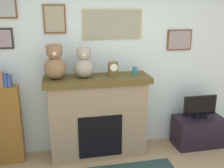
# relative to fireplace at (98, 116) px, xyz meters

# --- Properties ---
(back_wall) EXTENTS (5.20, 0.15, 2.60)m
(back_wall) POSITION_rel_fireplace_xyz_m (0.34, 0.29, 0.71)
(back_wall) COLOR silver
(back_wall) RESTS_ON ground_plane
(fireplace) EXTENTS (1.45, 0.51, 1.17)m
(fireplace) POSITION_rel_fireplace_xyz_m (0.00, 0.00, 0.00)
(fireplace) COLOR #8F775B
(fireplace) RESTS_ON ground_plane
(bookshelf) EXTENTS (0.44, 0.16, 1.31)m
(bookshelf) POSITION_rel_fireplace_xyz_m (-1.26, 0.03, 0.01)
(bookshelf) COLOR brown
(bookshelf) RESTS_ON ground_plane
(tv_stand) EXTENTS (0.73, 0.40, 0.47)m
(tv_stand) POSITION_rel_fireplace_xyz_m (1.55, -0.07, -0.36)
(tv_stand) COLOR black
(tv_stand) RESTS_ON ground_plane
(television) EXTENTS (0.52, 0.14, 0.35)m
(television) POSITION_rel_fireplace_xyz_m (1.55, -0.07, 0.04)
(television) COLOR black
(television) RESTS_ON tv_stand
(candle_jar) EXTENTS (0.07, 0.07, 0.12)m
(candle_jar) POSITION_rel_fireplace_xyz_m (0.53, -0.02, 0.64)
(candle_jar) COLOR teal
(candle_jar) RESTS_ON fireplace
(mantel_clock) EXTENTS (0.13, 0.10, 0.19)m
(mantel_clock) POSITION_rel_fireplace_xyz_m (0.22, -0.02, 0.68)
(mantel_clock) COLOR brown
(mantel_clock) RESTS_ON fireplace
(teddy_bear_grey) EXTENTS (0.29, 0.29, 0.46)m
(teddy_bear_grey) POSITION_rel_fireplace_xyz_m (-0.55, -0.02, 0.79)
(teddy_bear_grey) COLOR brown
(teddy_bear_grey) RESTS_ON fireplace
(teddy_bear_tan) EXTENTS (0.26, 0.26, 0.42)m
(teddy_bear_tan) POSITION_rel_fireplace_xyz_m (-0.18, -0.02, 0.77)
(teddy_bear_tan) COLOR gray
(teddy_bear_tan) RESTS_ON fireplace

